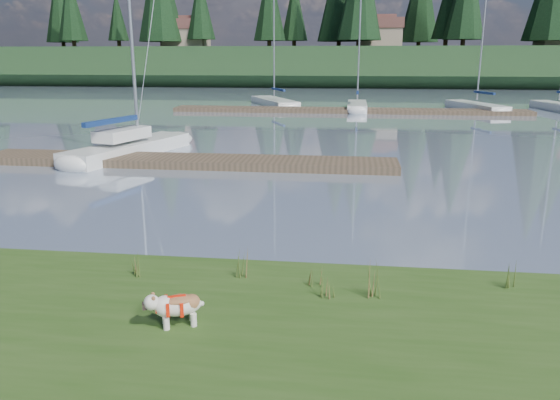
# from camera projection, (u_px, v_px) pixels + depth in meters

# --- Properties ---
(ground) EXTENTS (200.00, 200.00, 0.00)m
(ground) POSITION_uv_depth(u_px,v_px,m) (321.00, 112.00, 40.56)
(ground) COLOR #8494AC
(ground) RESTS_ON ground
(ridge) EXTENTS (200.00, 20.00, 5.00)m
(ridge) POSITION_uv_depth(u_px,v_px,m) (337.00, 67.00, 81.16)
(ridge) COLOR #1A3219
(ridge) RESTS_ON ground
(bulldog) EXTENTS (0.84, 0.56, 0.50)m
(bulldog) POSITION_uv_depth(u_px,v_px,m) (177.00, 305.00, 7.66)
(bulldog) COLOR silver
(bulldog) RESTS_ON bank
(sailboat_main) EXTENTS (3.56, 7.81, 11.19)m
(sailboat_main) POSITION_uv_depth(u_px,v_px,m) (138.00, 144.00, 23.26)
(sailboat_main) COLOR silver
(sailboat_main) RESTS_ON ground
(dock_near) EXTENTS (16.00, 2.00, 0.30)m
(dock_near) POSITION_uv_depth(u_px,v_px,m) (186.00, 161.00, 20.87)
(dock_near) COLOR #4C3D2C
(dock_near) RESTS_ON ground
(dock_far) EXTENTS (26.00, 2.20, 0.30)m
(dock_far) POSITION_uv_depth(u_px,v_px,m) (348.00, 110.00, 40.28)
(dock_far) COLOR #4C3D2C
(dock_far) RESTS_ON ground
(sailboat_bg_1) EXTENTS (5.54, 9.04, 13.52)m
(sailboat_bg_1) POSITION_uv_depth(u_px,v_px,m) (271.00, 101.00, 46.62)
(sailboat_bg_1) COLOR silver
(sailboat_bg_1) RESTS_ON ground
(sailboat_bg_2) EXTENTS (1.46, 7.12, 10.78)m
(sailboat_bg_2) POSITION_uv_depth(u_px,v_px,m) (357.00, 105.00, 42.69)
(sailboat_bg_2) COLOR silver
(sailboat_bg_2) RESTS_ON ground
(sailboat_bg_3) EXTENTS (3.86, 7.99, 11.60)m
(sailboat_bg_3) POSITION_uv_depth(u_px,v_px,m) (472.00, 105.00, 42.39)
(sailboat_bg_3) COLOR silver
(sailboat_bg_3) RESTS_ON ground
(sailboat_bg_4) EXTENTS (2.44, 7.42, 10.83)m
(sailboat_bg_4) POSITION_uv_depth(u_px,v_px,m) (554.00, 106.00, 42.17)
(sailboat_bg_4) COLOR silver
(sailboat_bg_4) RESTS_ON ground
(weed_0) EXTENTS (0.17, 0.14, 0.61)m
(weed_0) POSITION_uv_depth(u_px,v_px,m) (242.00, 263.00, 9.37)
(weed_0) COLOR #475B23
(weed_0) RESTS_ON bank
(weed_1) EXTENTS (0.17, 0.14, 0.42)m
(weed_1) POSITION_uv_depth(u_px,v_px,m) (315.00, 276.00, 9.02)
(weed_1) COLOR #475B23
(weed_1) RESTS_ON bank
(weed_2) EXTENTS (0.17, 0.14, 0.72)m
(weed_2) POSITION_uv_depth(u_px,v_px,m) (375.00, 280.00, 8.54)
(weed_2) COLOR #475B23
(weed_2) RESTS_ON bank
(weed_3) EXTENTS (0.17, 0.14, 0.60)m
(weed_3) POSITION_uv_depth(u_px,v_px,m) (137.00, 261.00, 9.44)
(weed_3) COLOR #475B23
(weed_3) RESTS_ON bank
(weed_4) EXTENTS (0.17, 0.14, 0.44)m
(weed_4) POSITION_uv_depth(u_px,v_px,m) (328.00, 286.00, 8.57)
(weed_4) COLOR #475B23
(weed_4) RESTS_ON bank
(weed_5) EXTENTS (0.17, 0.14, 0.50)m
(weed_5) POSITION_uv_depth(u_px,v_px,m) (511.00, 276.00, 8.93)
(weed_5) COLOR #475B23
(weed_5) RESTS_ON bank
(mud_lip) EXTENTS (60.00, 0.50, 0.14)m
(mud_lip) POSITION_uv_depth(u_px,v_px,m) (229.00, 275.00, 10.24)
(mud_lip) COLOR #33281C
(mud_lip) RESTS_ON ground
(conifer_1) EXTENTS (4.40, 4.40, 11.30)m
(conifer_1) POSITION_uv_depth(u_px,v_px,m) (71.00, 6.00, 81.88)
(conifer_1) COLOR #382619
(conifer_1) RESTS_ON ridge
(conifer_3) EXTENTS (4.84, 4.84, 12.25)m
(conifer_3) POSITION_uv_depth(u_px,v_px,m) (269.00, 1.00, 79.06)
(conifer_3) COLOR #382619
(conifer_3) RESTS_ON ridge
(conifer_5) EXTENTS (3.96, 3.96, 10.35)m
(conifer_5) POSITION_uv_depth(u_px,v_px,m) (448.00, 5.00, 74.32)
(conifer_5) COLOR #382619
(conifer_5) RESTS_ON ridge
(house_0) EXTENTS (6.30, 5.30, 4.65)m
(house_0) POSITION_uv_depth(u_px,v_px,m) (186.00, 33.00, 79.74)
(house_0) COLOR gray
(house_0) RESTS_ON ridge
(house_1) EXTENTS (6.30, 5.30, 4.65)m
(house_1) POSITION_uv_depth(u_px,v_px,m) (380.00, 32.00, 77.28)
(house_1) COLOR gray
(house_1) RESTS_ON ridge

